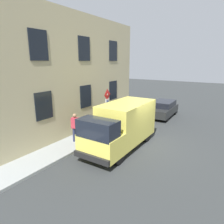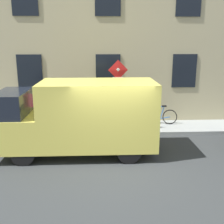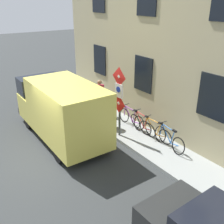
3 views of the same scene
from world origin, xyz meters
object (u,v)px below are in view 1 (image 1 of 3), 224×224
at_px(bicycle_red, 99,123).
at_px(pedestrian, 75,127).
at_px(bicycle_purple, 92,125).
at_px(delivery_van, 122,125).
at_px(litter_bin, 98,128).
at_px(bicycle_blue, 110,118).
at_px(sign_post_stacked, 107,106).
at_px(parked_hatchback, 163,108).
at_px(bicycle_orange, 105,120).

bearing_deg(bicycle_red, pedestrian, 11.57).
bearing_deg(pedestrian, bicycle_purple, -9.01).
relative_size(delivery_van, litter_bin, 5.93).
distance_m(delivery_van, bicycle_blue, 4.47).
bearing_deg(sign_post_stacked, delivery_van, 143.75).
xyz_separation_m(sign_post_stacked, bicycle_red, (1.01, -0.36, -1.41)).
xyz_separation_m(parked_hatchback, pedestrian, (2.38, 8.70, 0.34)).
distance_m(bicycle_purple, litter_bin, 0.97).
xyz_separation_m(parked_hatchback, litter_bin, (1.90, 7.11, -0.14)).
distance_m(parked_hatchback, bicycle_purple, 7.21).
distance_m(sign_post_stacked, parked_hatchback, 6.60).
relative_size(bicycle_red, pedestrian, 1.00).
distance_m(bicycle_blue, bicycle_purple, 2.30).
height_order(parked_hatchback, litter_bin, parked_hatchback).
relative_size(delivery_van, pedestrian, 3.10).
bearing_deg(bicycle_blue, delivery_van, 47.29).
xyz_separation_m(delivery_van, bicycle_purple, (2.91, -0.99, -0.82)).
bearing_deg(litter_bin, parked_hatchback, -104.96).
relative_size(delivery_van, bicycle_red, 3.11).
height_order(pedestrian, litter_bin, pedestrian).
height_order(bicycle_orange, bicycle_red, same).
xyz_separation_m(bicycle_orange, bicycle_red, (0.00, 0.77, 0.00)).
distance_m(parked_hatchback, bicycle_red, 6.50).
distance_m(bicycle_orange, litter_bin, 2.17).
bearing_deg(bicycle_orange, pedestrian, 0.63).
relative_size(parked_hatchback, litter_bin, 4.49).
distance_m(parked_hatchback, bicycle_orange, 5.82).
bearing_deg(parked_hatchback, sign_post_stacked, -17.10).
bearing_deg(pedestrian, delivery_van, -86.63).
xyz_separation_m(bicycle_orange, pedestrian, (-0.37, 3.58, 0.56)).
distance_m(sign_post_stacked, bicycle_orange, 2.07).
bearing_deg(bicycle_purple, parked_hatchback, 157.40).
height_order(parked_hatchback, bicycle_purple, parked_hatchback).
distance_m(bicycle_orange, bicycle_red, 0.77).
height_order(sign_post_stacked, bicycle_blue, sign_post_stacked).
height_order(sign_post_stacked, bicycle_purple, sign_post_stacked).
bearing_deg(pedestrian, bicycle_orange, -13.39).
bearing_deg(sign_post_stacked, bicycle_purple, 22.07).
bearing_deg(pedestrian, bicycle_blue, -14.41).
bearing_deg(bicycle_orange, bicycle_red, -5.37).
bearing_deg(bicycle_orange, delivery_van, 43.76).
relative_size(parked_hatchback, pedestrian, 2.35).
relative_size(sign_post_stacked, bicycle_blue, 1.64).
relative_size(parked_hatchback, bicycle_orange, 2.36).
distance_m(bicycle_blue, bicycle_orange, 0.77).
bearing_deg(sign_post_stacked, litter_bin, 80.20).
distance_m(sign_post_stacked, delivery_van, 2.43).
distance_m(bicycle_red, bicycle_purple, 0.77).
bearing_deg(bicycle_orange, litter_bin, 18.01).
relative_size(parked_hatchback, bicycle_purple, 2.36).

